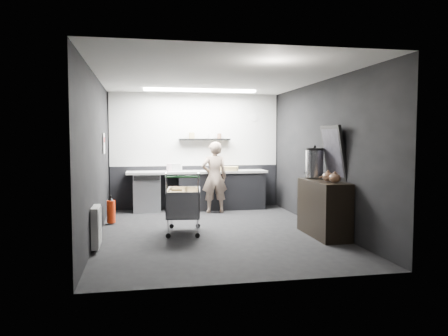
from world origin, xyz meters
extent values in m
plane|color=black|center=(0.00, 0.00, 0.00)|extent=(5.50, 5.50, 0.00)
plane|color=silver|center=(0.00, 0.00, 2.70)|extent=(5.50, 5.50, 0.00)
plane|color=black|center=(0.00, 2.75, 1.35)|extent=(5.50, 0.00, 5.50)
plane|color=black|center=(0.00, -2.75, 1.35)|extent=(5.50, 0.00, 5.50)
plane|color=black|center=(-2.00, 0.00, 1.35)|extent=(0.00, 5.50, 5.50)
plane|color=black|center=(2.00, 0.00, 1.35)|extent=(0.00, 5.50, 5.50)
cube|color=beige|center=(0.00, 2.73, 1.85)|extent=(3.95, 0.02, 1.70)
cube|color=black|center=(0.00, 2.73, 0.50)|extent=(3.95, 0.02, 1.00)
cube|color=black|center=(0.20, 2.62, 1.62)|extent=(1.20, 0.22, 0.04)
cylinder|color=silver|center=(1.40, 2.72, 2.15)|extent=(0.20, 0.03, 0.20)
cube|color=silver|center=(-1.98, 1.30, 1.55)|extent=(0.02, 0.30, 0.40)
cube|color=red|center=(-1.98, 1.30, 1.62)|extent=(0.02, 0.22, 0.10)
cube|color=silver|center=(-1.94, -0.90, 0.35)|extent=(0.10, 0.50, 0.60)
cube|color=white|center=(0.00, 1.85, 2.67)|extent=(2.40, 0.20, 0.04)
cube|color=black|center=(0.55, 2.42, 0.42)|extent=(2.00, 0.56, 0.85)
cube|color=#AEADA9|center=(0.00, 2.42, 0.88)|extent=(3.20, 0.60, 0.05)
cube|color=#9EA0A5|center=(-1.15, 2.42, 0.42)|extent=(0.60, 0.58, 0.85)
cube|color=black|center=(-1.15, 2.12, 0.78)|extent=(0.56, 0.02, 0.10)
imported|color=#C3B09A|center=(0.32, 1.97, 0.79)|extent=(0.58, 0.39, 1.57)
cube|color=silver|center=(-0.55, 0.02, 0.32)|extent=(0.68, 0.94, 0.02)
cube|color=silver|center=(-0.82, 0.02, 0.54)|extent=(0.14, 0.87, 0.46)
cube|color=silver|center=(-0.28, 0.02, 0.54)|extent=(0.14, 0.87, 0.46)
cube|color=silver|center=(-0.55, -0.41, 0.54)|extent=(0.56, 0.10, 0.46)
cube|color=silver|center=(-0.55, 0.45, 0.54)|extent=(0.56, 0.10, 0.46)
cylinder|color=silver|center=(-0.79, -0.38, 0.17)|extent=(0.02, 0.02, 0.31)
cylinder|color=silver|center=(-0.31, -0.38, 0.17)|extent=(0.02, 0.02, 0.31)
cylinder|color=silver|center=(-0.79, 0.42, 0.17)|extent=(0.02, 0.02, 0.31)
cylinder|color=silver|center=(-0.31, 0.42, 0.17)|extent=(0.02, 0.02, 0.31)
cylinder|color=green|center=(-0.55, -0.47, 1.03)|extent=(0.56, 0.11, 0.03)
cube|color=olive|center=(-0.67, 0.12, 0.52)|extent=(0.29, 0.34, 0.39)
cube|color=olive|center=(-0.41, -0.10, 0.50)|extent=(0.26, 0.32, 0.35)
cylinder|color=black|center=(-0.79, -0.38, 0.04)|extent=(0.09, 0.04, 0.08)
cylinder|color=black|center=(-0.79, 0.42, 0.04)|extent=(0.09, 0.04, 0.08)
cylinder|color=black|center=(-0.31, -0.38, 0.04)|extent=(0.09, 0.04, 0.08)
cylinder|color=black|center=(-0.31, 0.42, 0.04)|extent=(0.09, 0.04, 0.08)
cube|color=black|center=(1.75, -0.66, 0.47)|extent=(0.47, 1.25, 0.94)
cylinder|color=silver|center=(1.75, -0.24, 1.20)|extent=(0.31, 0.31, 0.48)
cylinder|color=black|center=(1.75, -0.24, 1.46)|extent=(0.31, 0.31, 0.04)
sphere|color=black|center=(1.75, -0.24, 1.50)|extent=(0.05, 0.05, 0.05)
ellipsoid|color=brown|center=(1.75, -0.81, 1.02)|extent=(0.19, 0.19, 0.15)
ellipsoid|color=brown|center=(1.75, -1.07, 1.02)|extent=(0.19, 0.19, 0.15)
cube|color=black|center=(1.94, -0.60, 1.41)|extent=(0.21, 0.73, 0.93)
cube|color=black|center=(1.92, -0.60, 1.41)|extent=(0.15, 0.63, 0.80)
cylinder|color=red|center=(-1.85, 1.06, 0.24)|extent=(0.16, 0.16, 0.43)
cone|color=black|center=(-1.85, 1.06, 0.48)|extent=(0.11, 0.11, 0.06)
cylinder|color=black|center=(-1.85, 1.06, 0.53)|extent=(0.03, 0.03, 0.06)
cube|color=#968150|center=(0.70, 2.37, 0.95)|extent=(0.56, 0.48, 0.10)
cylinder|color=silver|center=(-0.61, 2.42, 0.99)|extent=(0.18, 0.18, 0.18)
cube|color=silver|center=(-0.47, 2.37, 0.99)|extent=(0.24, 0.21, 0.18)
camera|label=1|loc=(-1.28, -7.50, 1.66)|focal=35.00mm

